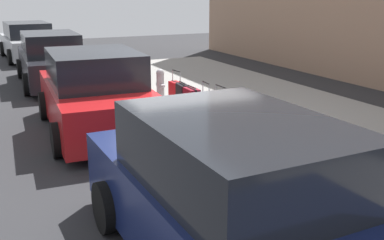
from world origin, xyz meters
TOP-DOWN VIEW (x-y plane):
  - ground_plane at (0.00, 0.00)m, footprint 40.00×40.00m
  - sidewalk_curb at (0.00, -2.50)m, footprint 18.00×5.00m
  - suitcase_navy_0 at (-3.76, -0.62)m, footprint 0.39×0.20m
  - suitcase_maroon_1 at (-3.22, -0.67)m, footprint 0.45×0.22m
  - suitcase_black_2 at (-2.64, -0.67)m, footprint 0.47×0.26m
  - suitcase_red_3 at (-2.10, -0.65)m, footprint 0.38×0.19m
  - suitcase_silver_4 at (-1.61, -0.57)m, footprint 0.38×0.27m
  - suitcase_olive_5 at (-1.11, -0.59)m, footprint 0.38×0.24m
  - suitcase_teal_6 at (-0.58, -0.64)m, footprint 0.45×0.25m
  - suitcase_navy_7 at (-0.03, -0.60)m, footprint 0.42×0.27m
  - suitcase_maroon_8 at (0.53, -0.53)m, footprint 0.47×0.24m
  - suitcase_black_9 at (1.12, -0.58)m, footprint 0.48×0.24m
  - suitcase_red_10 at (1.71, -0.68)m, footprint 0.46×0.26m
  - fire_hydrant at (2.59, -0.61)m, footprint 0.39×0.21m
  - bollard_post at (3.36, -0.46)m, footprint 0.12×0.12m
  - parked_car_navy_0 at (-4.78, 1.53)m, footprint 4.70×2.12m
  - parked_car_red_1 at (0.83, 1.53)m, footprint 4.42×2.30m
  - parked_car_charcoal_2 at (6.35, 1.53)m, footprint 4.76×2.10m
  - parked_car_silver_3 at (12.41, 1.53)m, footprint 4.79×2.14m

SIDE VIEW (x-z plane):
  - ground_plane at x=0.00m, z-range 0.00..0.00m
  - sidewalk_curb at x=0.00m, z-range 0.00..0.14m
  - suitcase_red_10 at x=1.71m, z-range 0.00..0.85m
  - suitcase_navy_0 at x=-3.76m, z-range 0.03..0.82m
  - suitcase_navy_7 at x=-0.03m, z-range -0.01..0.87m
  - suitcase_black_2 at x=-2.64m, z-range 0.04..0.85m
  - suitcase_olive_5 at x=-1.11m, z-range 0.02..0.87m
  - suitcase_black_9 at x=1.12m, z-range 0.11..0.78m
  - suitcase_maroon_1 at x=-3.22m, z-range 0.03..0.87m
  - suitcase_silver_4 at x=-1.61m, z-range 0.04..0.87m
  - suitcase_maroon_8 at x=0.53m, z-range 0.11..0.81m
  - suitcase_teal_6 at x=-0.58m, z-range 0.01..0.91m
  - suitcase_red_3 at x=-2.10m, z-range 0.04..0.89m
  - fire_hydrant at x=2.59m, z-range 0.16..0.91m
  - bollard_post at x=3.36m, z-range 0.14..1.04m
  - parked_car_silver_3 at x=12.41m, z-range -0.04..1.51m
  - parked_car_charcoal_2 at x=6.35m, z-range -0.05..1.55m
  - parked_car_red_1 at x=0.83m, z-range -0.06..1.62m
  - parked_car_navy_0 at x=-4.78m, z-range -0.06..1.63m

